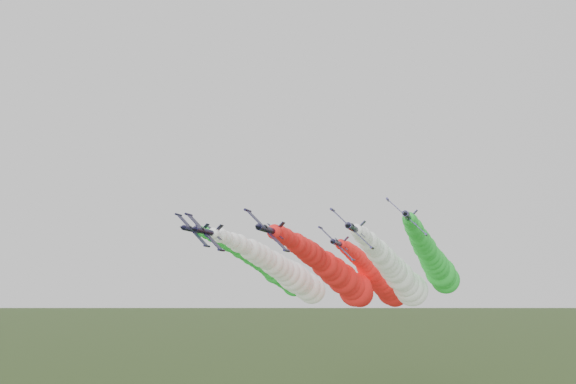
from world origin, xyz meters
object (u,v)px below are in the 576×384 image
Objects in this scene: jet_outer_left at (271,269)px; jet_trail at (382,281)px; jet_inner_left at (288,274)px; jet_outer_right at (435,263)px; jet_lead at (339,277)px; jet_inner_right at (398,275)px.

jet_trail is at bearing 16.98° from jet_outer_left.
jet_outer_right reaches higher than jet_inner_left.
jet_outer_left reaches higher than jet_lead.
jet_outer_right reaches higher than jet_inner_right.
jet_inner_right is 32.70m from jet_outer_left.
jet_outer_right is at bearing 41.71° from jet_lead.
jet_outer_left is (-31.58, 8.29, 1.92)m from jet_inner_right.
jet_inner_left is at bearing 151.72° from jet_lead.
jet_inner_left is at bearing -53.72° from jet_outer_left.
jet_outer_left is 27.33m from jet_trail.
jet_trail is (5.51, 25.05, -0.59)m from jet_lead.
jet_lead reaches higher than jet_trail.
jet_outer_right reaches higher than jet_lead.
jet_outer_right reaches higher than jet_trail.
jet_trail is at bearing 77.60° from jet_lead.
jet_outer_left is at bearing 126.28° from jet_inner_left.
jet_inner_left is 1.00× the size of jet_trail.
jet_trail is (18.58, 18.02, -1.38)m from jet_inner_left.
jet_inner_right is 1.01× the size of jet_trail.
jet_lead is 0.99× the size of jet_outer_right.
jet_outer_left is 1.00× the size of jet_outer_right.
jet_outer_right is 16.04m from jet_trail.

